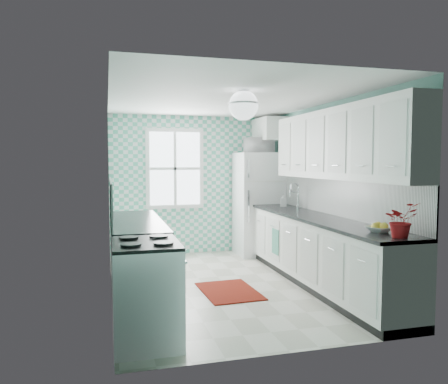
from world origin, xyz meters
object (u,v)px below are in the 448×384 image
object	(u,v)px
fridge	(259,204)
fruit_bowl	(379,229)
microwave	(259,145)
stove	(146,290)
potted_plant	(401,220)
sink	(288,209)
ceiling_light	(243,105)

from	to	relation	value
fridge	fruit_bowl	bearing A→B (deg)	-87.29
microwave	stove	bearing A→B (deg)	54.36
stove	potted_plant	distance (m)	2.52
sink	fridge	bearing A→B (deg)	94.94
potted_plant	sink	bearing A→B (deg)	89.91
fridge	ceiling_light	bearing A→B (deg)	-112.12
potted_plant	microwave	bearing A→B (deg)	91.35
fridge	microwave	bearing A→B (deg)	54.73
sink	microwave	world-z (taller)	microwave
sink	microwave	distance (m)	1.52
potted_plant	stove	bearing A→B (deg)	169.96
ceiling_light	fruit_bowl	distance (m)	2.02
potted_plant	fridge	bearing A→B (deg)	91.35
potted_plant	ceiling_light	bearing A→B (deg)	133.89
sink	ceiling_light	bearing A→B (deg)	-129.33
sink	fruit_bowl	size ratio (longest dim) A/B	2.08
fruit_bowl	potted_plant	xyz separation A→B (m)	(0.00, -0.34, 0.14)
fridge	sink	xyz separation A→B (m)	(0.09, -1.11, 0.02)
stove	sink	world-z (taller)	sink
stove	fruit_bowl	xyz separation A→B (m)	(2.40, -0.09, 0.49)
sink	microwave	bearing A→B (deg)	94.93
ceiling_light	microwave	bearing A→B (deg)	66.66
ceiling_light	sink	world-z (taller)	ceiling_light
fridge	sink	world-z (taller)	fridge
potted_plant	microwave	world-z (taller)	microwave
microwave	fruit_bowl	bearing A→B (deg)	90.07
microwave	potted_plant	bearing A→B (deg)	89.93
ceiling_light	fridge	world-z (taller)	ceiling_light
sink	stove	bearing A→B (deg)	-136.33
stove	microwave	bearing A→B (deg)	56.65
ceiling_light	potted_plant	distance (m)	2.11
ceiling_light	sink	bearing A→B (deg)	50.59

